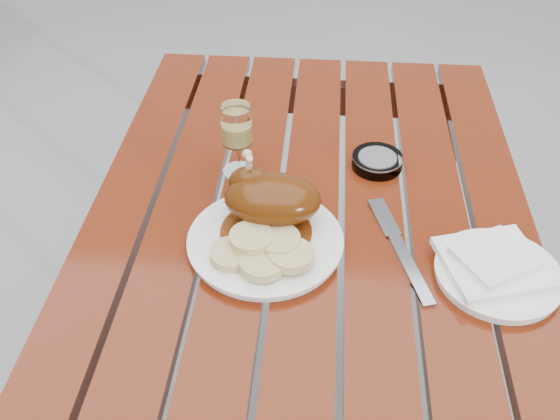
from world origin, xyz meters
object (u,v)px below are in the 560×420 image
object	(u,v)px
side_plate	(498,274)
ashtray	(377,161)
table	(304,343)
wine_glass	(237,141)
dinner_plate	(265,242)

from	to	relation	value
side_plate	ashtray	world-z (taller)	ashtray
table	wine_glass	size ratio (longest dim) A/B	8.20
dinner_plate	wine_glass	world-z (taller)	wine_glass
table	ashtray	world-z (taller)	ashtray
ashtray	wine_glass	bearing A→B (deg)	-171.62
wine_glass	side_plate	distance (m)	0.52
table	dinner_plate	world-z (taller)	dinner_plate
side_plate	ashtray	size ratio (longest dim) A/B	2.04
dinner_plate	side_plate	distance (m)	0.38
side_plate	wine_glass	bearing A→B (deg)	151.41
dinner_plate	table	bearing A→B (deg)	50.37
side_plate	dinner_plate	bearing A→B (deg)	173.42
table	side_plate	bearing A→B (deg)	-22.78
dinner_plate	ashtray	distance (m)	0.31
table	wine_glass	bearing A→B (deg)	140.87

